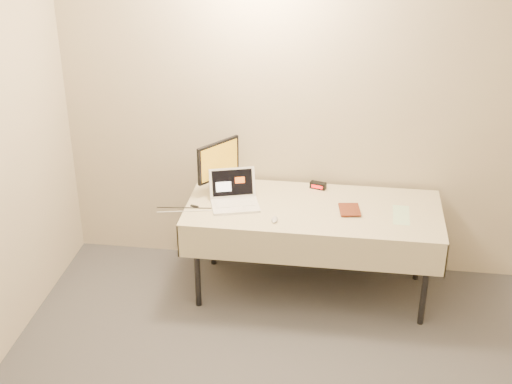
# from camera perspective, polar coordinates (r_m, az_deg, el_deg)

# --- Properties ---
(back_wall) EXTENTS (4.00, 0.10, 2.70)m
(back_wall) POSITION_cam_1_polar(r_m,az_deg,el_deg) (5.39, 5.19, 6.79)
(back_wall) COLOR beige
(back_wall) RESTS_ON ground
(table) EXTENTS (1.86, 0.81, 0.74)m
(table) POSITION_cam_1_polar(r_m,az_deg,el_deg) (5.25, 4.60, -1.82)
(table) COLOR black
(table) RESTS_ON ground
(laptop) EXTENTS (0.42, 0.41, 0.23)m
(laptop) POSITION_cam_1_polar(r_m,az_deg,el_deg) (5.24, -1.77, -0.33)
(laptop) COLOR white
(laptop) RESTS_ON table
(monitor) EXTENTS (0.26, 0.33, 0.40)m
(monitor) POSITION_cam_1_polar(r_m,az_deg,el_deg) (5.35, -3.02, 2.37)
(monitor) COLOR black
(monitor) RESTS_ON table
(book) EXTENTS (0.15, 0.04, 0.20)m
(book) POSITION_cam_1_polar(r_m,az_deg,el_deg) (5.14, 6.74, -0.57)
(book) COLOR #97391B
(book) RESTS_ON table
(alarm_clock) EXTENTS (0.13, 0.08, 0.05)m
(alarm_clock) POSITION_cam_1_polar(r_m,az_deg,el_deg) (5.49, 4.99, 0.53)
(alarm_clock) COLOR black
(alarm_clock) RESTS_ON table
(clicker) EXTENTS (0.05, 0.09, 0.02)m
(clicker) POSITION_cam_1_polar(r_m,az_deg,el_deg) (5.02, 1.51, -2.21)
(clicker) COLOR #B7B7B9
(clicker) RESTS_ON table
(paper_form) EXTENTS (0.12, 0.30, 0.00)m
(paper_form) POSITION_cam_1_polar(r_m,az_deg,el_deg) (5.20, 11.54, -1.81)
(paper_form) COLOR #BEE9BA
(paper_form) RESTS_ON table
(usb_dongle) EXTENTS (0.06, 0.03, 0.01)m
(usb_dongle) POSITION_cam_1_polar(r_m,az_deg,el_deg) (5.23, -4.95, -1.14)
(usb_dongle) COLOR black
(usb_dongle) RESTS_ON table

